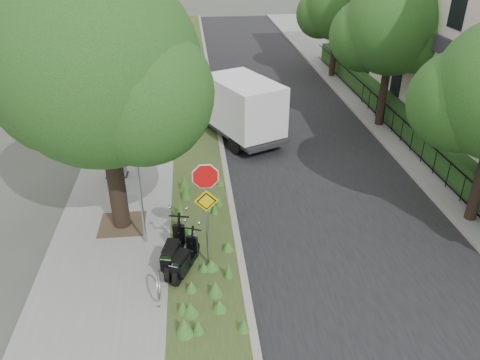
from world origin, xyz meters
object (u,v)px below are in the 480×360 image
(sign_assembly, at_px, (206,195))
(scooter_far, at_px, (183,263))
(scooter_near, at_px, (173,256))
(box_truck, at_px, (238,105))
(utility_cabinet, at_px, (116,163))

(sign_assembly, height_order, scooter_far, sign_assembly)
(sign_assembly, relative_size, scooter_near, 1.71)
(box_truck, height_order, utility_cabinet, box_truck)
(scooter_far, bearing_deg, box_truck, 75.48)
(scooter_near, bearing_deg, box_truck, 73.47)
(scooter_far, bearing_deg, sign_assembly, 28.94)
(sign_assembly, bearing_deg, box_truck, 79.07)
(sign_assembly, distance_m, box_truck, 9.06)
(sign_assembly, relative_size, box_truck, 0.59)
(scooter_far, height_order, box_truck, box_truck)
(scooter_far, relative_size, utility_cabinet, 1.49)
(sign_assembly, height_order, box_truck, sign_assembly)
(sign_assembly, bearing_deg, scooter_near, -173.67)
(scooter_near, relative_size, scooter_far, 1.21)
(sign_assembly, bearing_deg, scooter_far, -151.06)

